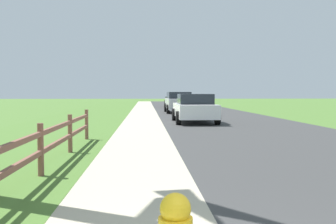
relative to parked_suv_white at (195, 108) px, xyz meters
name	(u,v)px	position (x,y,z in m)	size (l,w,h in m)	color
ground_plane	(157,114)	(-1.63, 7.86, -0.71)	(120.00, 120.00, 0.00)	#4A712E
road_asphalt	(202,112)	(1.87, 9.86, -0.71)	(7.00, 66.00, 0.01)	#393939
curb_concrete	(117,112)	(-4.63, 9.86, -0.71)	(6.00, 66.00, 0.01)	#B8AE94
grass_verge	(97,112)	(-6.13, 9.86, -0.71)	(5.00, 66.00, 0.00)	#4A712E
rail_fence	(41,145)	(-4.35, -11.79, -0.15)	(0.11, 10.72, 0.97)	brown
parked_suv_white	(195,108)	(0.00, 0.00, 0.00)	(2.08, 4.36, 1.44)	white
parked_car_silver	(179,102)	(0.04, 9.04, 0.05)	(2.09, 4.50, 1.54)	#B7BABF
parked_car_black	(175,100)	(0.59, 19.82, 0.05)	(2.10, 4.96, 1.52)	black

